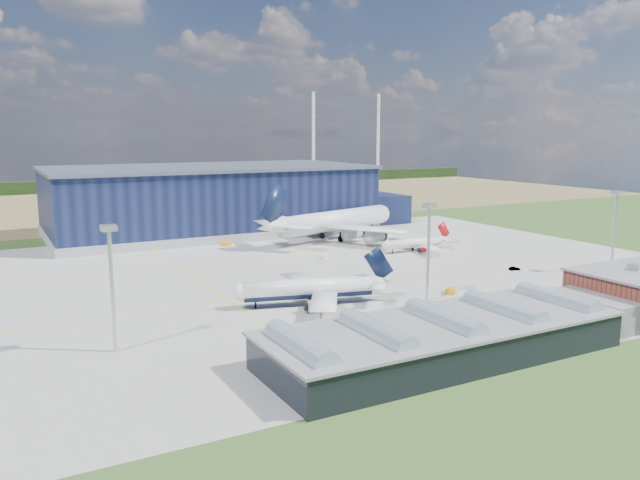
{
  "coord_description": "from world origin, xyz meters",
  "views": [
    {
      "loc": [
        -78.78,
        -141.26,
        38.72
      ],
      "look_at": [
        6.1,
        14.77,
        8.2
      ],
      "focal_mm": 35.0,
      "sensor_mm": 36.0,
      "label": 1
    }
  ],
  "objects_px": {
    "light_mast_east": "(615,218)",
    "airliner_navy": "(308,278)",
    "gse_cart_a": "(325,257)",
    "airliner_red": "(414,238)",
    "car_b": "(515,269)",
    "airliner_widebody": "(335,210)",
    "gse_tug_b": "(450,291)",
    "car_a": "(461,308)",
    "gse_van_b": "(457,240)",
    "gse_tug_c": "(225,244)",
    "gse_tug_a": "(400,322)",
    "light_mast_west": "(111,268)",
    "light_mast_center": "(429,237)",
    "hangar": "(217,202)"
  },
  "relations": [
    {
      "from": "light_mast_center",
      "to": "gse_tug_b",
      "type": "bearing_deg",
      "value": 18.48
    },
    {
      "from": "light_mast_east",
      "to": "gse_tug_b",
      "type": "relative_size",
      "value": 6.99
    },
    {
      "from": "light_mast_east",
      "to": "gse_cart_a",
      "type": "distance_m",
      "value": 83.94
    },
    {
      "from": "airliner_navy",
      "to": "airliner_red",
      "type": "distance_m",
      "value": 73.67
    },
    {
      "from": "gse_tug_b",
      "to": "airliner_navy",
      "type": "bearing_deg",
      "value": -147.74
    },
    {
      "from": "gse_tug_a",
      "to": "gse_tug_b",
      "type": "relative_size",
      "value": 1.03
    },
    {
      "from": "airliner_navy",
      "to": "gse_tug_c",
      "type": "relative_size",
      "value": 11.34
    },
    {
      "from": "light_mast_east",
      "to": "gse_van_b",
      "type": "height_order",
      "value": "light_mast_east"
    },
    {
      "from": "light_mast_east",
      "to": "car_b",
      "type": "height_order",
      "value": "light_mast_east"
    },
    {
      "from": "airliner_widebody",
      "to": "airliner_red",
      "type": "bearing_deg",
      "value": -88.12
    },
    {
      "from": "light_mast_center",
      "to": "gse_cart_a",
      "type": "bearing_deg",
      "value": 86.52
    },
    {
      "from": "light_mast_west",
      "to": "airliner_red",
      "type": "height_order",
      "value": "light_mast_west"
    },
    {
      "from": "airliner_widebody",
      "to": "light_mast_center",
      "type": "bearing_deg",
      "value": -122.92
    },
    {
      "from": "light_mast_west",
      "to": "gse_cart_a",
      "type": "height_order",
      "value": "light_mast_west"
    },
    {
      "from": "hangar",
      "to": "light_mast_west",
      "type": "distance_m",
      "value": 139.77
    },
    {
      "from": "light_mast_west",
      "to": "light_mast_center",
      "type": "relative_size",
      "value": 1.0
    },
    {
      "from": "light_mast_center",
      "to": "gse_tug_a",
      "type": "distance_m",
      "value": 24.67
    },
    {
      "from": "gse_van_b",
      "to": "car_a",
      "type": "distance_m",
      "value": 88.31
    },
    {
      "from": "light_mast_west",
      "to": "light_mast_center",
      "type": "distance_m",
      "value": 70.0
    },
    {
      "from": "gse_tug_a",
      "to": "car_a",
      "type": "height_order",
      "value": "gse_tug_a"
    },
    {
      "from": "car_a",
      "to": "airliner_navy",
      "type": "bearing_deg",
      "value": 38.51
    },
    {
      "from": "gse_tug_b",
      "to": "car_a",
      "type": "height_order",
      "value": "gse_tug_b"
    },
    {
      "from": "light_mast_east",
      "to": "airliner_widebody",
      "type": "xyz_separation_m",
      "value": [
        -40.66,
        85.0,
        -4.51
      ]
    },
    {
      "from": "light_mast_east",
      "to": "airliner_widebody",
      "type": "height_order",
      "value": "light_mast_east"
    },
    {
      "from": "gse_tug_c",
      "to": "gse_cart_a",
      "type": "bearing_deg",
      "value": -78.31
    },
    {
      "from": "gse_van_b",
      "to": "gse_tug_c",
      "type": "distance_m",
      "value": 82.34
    },
    {
      "from": "light_mast_east",
      "to": "airliner_navy",
      "type": "xyz_separation_m",
      "value": [
        -90.47,
        10.83,
        -9.17
      ]
    },
    {
      "from": "airliner_navy",
      "to": "gse_van_b",
      "type": "distance_m",
      "value": 97.17
    },
    {
      "from": "light_mast_center",
      "to": "car_b",
      "type": "bearing_deg",
      "value": 19.12
    },
    {
      "from": "gse_tug_c",
      "to": "car_b",
      "type": "height_order",
      "value": "gse_tug_c"
    },
    {
      "from": "light_mast_center",
      "to": "gse_van_b",
      "type": "height_order",
      "value": "light_mast_center"
    },
    {
      "from": "car_b",
      "to": "airliner_widebody",
      "type": "bearing_deg",
      "value": 34.04
    },
    {
      "from": "light_mast_west",
      "to": "gse_tug_c",
      "type": "distance_m",
      "value": 107.81
    },
    {
      "from": "light_mast_east",
      "to": "gse_tug_c",
      "type": "distance_m",
      "value": 123.29
    },
    {
      "from": "hangar",
      "to": "airliner_widebody",
      "type": "distance_m",
      "value": 50.79
    },
    {
      "from": "airliner_widebody",
      "to": "car_a",
      "type": "xyz_separation_m",
      "value": [
        -22.25,
        -94.23,
        -10.4
      ]
    },
    {
      "from": "light_mast_west",
      "to": "gse_cart_a",
      "type": "bearing_deg",
      "value": 36.87
    },
    {
      "from": "light_mast_west",
      "to": "gse_tug_c",
      "type": "xyz_separation_m",
      "value": [
        54.26,
        92.0,
        -14.69
      ]
    },
    {
      "from": "car_b",
      "to": "gse_tug_c",
      "type": "bearing_deg",
      "value": 56.39
    },
    {
      "from": "light_mast_center",
      "to": "airliner_red",
      "type": "relative_size",
      "value": 0.83
    },
    {
      "from": "airliner_widebody",
      "to": "gse_cart_a",
      "type": "height_order",
      "value": "airliner_widebody"
    },
    {
      "from": "gse_tug_a",
      "to": "gse_cart_a",
      "type": "relative_size",
      "value": 1.07
    },
    {
      "from": "light_mast_west",
      "to": "airliner_red",
      "type": "relative_size",
      "value": 0.83
    },
    {
      "from": "light_mast_east",
      "to": "airliner_red",
      "type": "relative_size",
      "value": 0.83
    },
    {
      "from": "airliner_widebody",
      "to": "gse_cart_a",
      "type": "bearing_deg",
      "value": -141.94
    },
    {
      "from": "light_mast_center",
      "to": "airliner_red",
      "type": "height_order",
      "value": "light_mast_center"
    },
    {
      "from": "airliner_red",
      "to": "car_b",
      "type": "xyz_separation_m",
      "value": [
        7.64,
        -37.02,
        -3.96
      ]
    },
    {
      "from": "airliner_red",
      "to": "gse_cart_a",
      "type": "xyz_separation_m",
      "value": [
        -32.25,
        3.01,
        -3.81
      ]
    },
    {
      "from": "airliner_navy",
      "to": "car_b",
      "type": "distance_m",
      "value": 69.06
    },
    {
      "from": "gse_tug_a",
      "to": "light_mast_west",
      "type": "bearing_deg",
      "value": 172.26
    }
  ]
}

